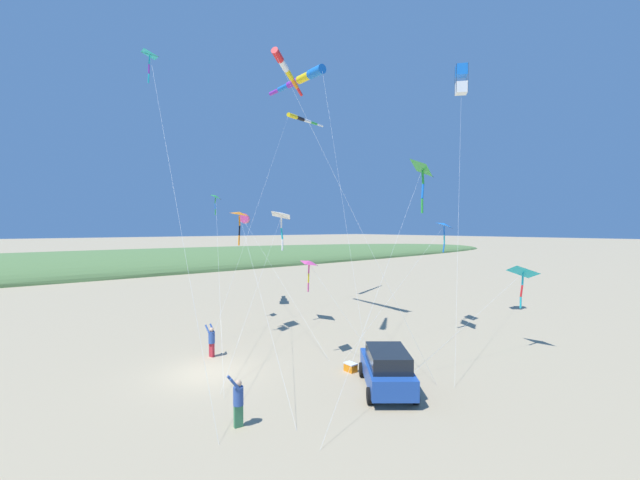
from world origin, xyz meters
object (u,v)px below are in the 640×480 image
(person_child_green_jacket, at_px, (238,399))
(kite_windsock_orange_high_right, at_px, (301,79))
(kite_delta_purple_drifting, at_px, (282,216))
(kite_windsock_checkered_midright, at_px, (302,119))
(kite_delta_black_fish_shape, at_px, (523,272))
(kite_delta_long_streamer_right, at_px, (150,56))
(kite_windsock_long_streamer_left, at_px, (245,219))
(kite_delta_striped_overhead, at_px, (240,215))
(kite_delta_magenta_far_left, at_px, (309,263))
(kite_delta_yellow_midlevel, at_px, (444,226))
(parked_car, at_px, (387,368))
(kite_box_rainbow_low_near, at_px, (461,80))
(cooler_box, at_px, (351,367))
(kite_delta_small_distant, at_px, (216,198))
(kite_delta_red_high_left, at_px, (423,169))
(kite_windsock_green_low_center, at_px, (285,68))
(person_adult_flyer, at_px, (212,339))

(person_child_green_jacket, xyz_separation_m, kite_windsock_orange_high_right, (11.16, -10.89, 17.11))
(kite_delta_purple_drifting, relative_size, kite_windsock_checkered_midright, 0.51)
(kite_delta_black_fish_shape, relative_size, kite_windsock_checkered_midright, 0.51)
(kite_delta_long_streamer_right, distance_m, kite_windsock_long_streamer_left, 16.13)
(kite_delta_striped_overhead, distance_m, kite_delta_magenta_far_left, 7.37)
(person_child_green_jacket, relative_size, kite_delta_black_fish_shape, 0.20)
(kite_delta_yellow_midlevel, bearing_deg, kite_windsock_checkered_midright, 8.80)
(parked_car, bearing_deg, kite_delta_striped_overhead, 3.52)
(kite_box_rainbow_low_near, xyz_separation_m, kite_windsock_long_streamer_left, (15.64, 9.32, -10.03))
(kite_delta_striped_overhead, bearing_deg, kite_delta_black_fish_shape, -139.80)
(cooler_box, distance_m, kite_delta_purple_drifting, 12.76)
(parked_car, bearing_deg, kite_delta_small_distant, 3.37)
(kite_delta_small_distant, xyz_separation_m, kite_box_rainbow_low_near, (-11.08, -14.11, 8.62))
(kite_delta_small_distant, relative_size, kite_delta_long_streamer_right, 0.75)
(kite_delta_magenta_far_left, bearing_deg, kite_box_rainbow_low_near, -93.97)
(kite_delta_red_high_left, bearing_deg, kite_windsock_checkered_midright, -6.26)
(kite_delta_small_distant, bearing_deg, kite_delta_long_streamer_right, 126.42)
(parked_car, xyz_separation_m, kite_delta_purple_drifting, (12.45, -2.63, 7.05))
(kite_windsock_orange_high_right, xyz_separation_m, kite_delta_red_high_left, (-8.22, -3.68, -7.21))
(kite_delta_black_fish_shape, xyz_separation_m, kite_delta_small_distant, (16.83, 11.53, 4.79))
(kite_delta_magenta_far_left, distance_m, kite_windsock_long_streamer_left, 15.47)
(kite_delta_black_fish_shape, height_order, kite_windsock_checkered_midright, kite_windsock_checkered_midright)
(kite_windsock_checkered_midright, bearing_deg, kite_delta_small_distant, 110.23)
(kite_delta_striped_overhead, distance_m, kite_box_rainbow_low_near, 18.77)
(kite_windsock_green_low_center, relative_size, kite_delta_red_high_left, 1.19)
(kite_windsock_orange_high_right, bearing_deg, kite_delta_striped_overhead, 89.26)
(kite_delta_purple_drifting, relative_size, kite_windsock_orange_high_right, 0.50)
(cooler_box, height_order, kite_delta_purple_drifting, kite_delta_purple_drifting)
(cooler_box, distance_m, person_adult_flyer, 7.86)
(kite_windsock_checkered_midright, bearing_deg, kite_windsock_green_low_center, 140.40)
(person_adult_flyer, bearing_deg, kite_windsock_orange_high_right, -68.94)
(kite_delta_yellow_midlevel, bearing_deg, person_adult_flyer, 76.54)
(kite_delta_striped_overhead, relative_size, kite_delta_yellow_midlevel, 1.17)
(parked_car, height_order, kite_windsock_long_streamer_left, kite_windsock_long_streamer_left)
(cooler_box, distance_m, kite_delta_red_high_left, 13.26)
(kite_delta_small_distant, distance_m, kite_delta_striped_overhead, 3.64)
(cooler_box, distance_m, kite_delta_long_streamer_right, 19.97)
(kite_windsock_orange_high_right, bearing_deg, kite_windsock_green_low_center, 135.35)
(kite_windsock_long_streamer_left, bearing_deg, kite_windsock_green_low_center, 162.59)
(kite_delta_yellow_midlevel, bearing_deg, kite_delta_long_streamer_right, 70.67)
(kite_delta_black_fish_shape, relative_size, kite_delta_yellow_midlevel, 0.79)
(kite_delta_striped_overhead, relative_size, kite_delta_long_streamer_right, 0.80)
(kite_delta_black_fish_shape, bearing_deg, kite_delta_long_streamer_right, 53.42)
(kite_delta_yellow_midlevel, relative_size, kite_delta_magenta_far_left, 2.16)
(kite_delta_yellow_midlevel, relative_size, kite_windsock_long_streamer_left, 0.64)
(kite_delta_black_fish_shape, distance_m, kite_windsock_checkered_midright, 24.58)
(kite_windsock_green_low_center, xyz_separation_m, kite_windsock_orange_high_right, (4.38, -4.33, 1.67))
(kite_delta_small_distant, height_order, kite_delta_striped_overhead, kite_delta_small_distant)
(kite_windsock_checkered_midright, bearing_deg, kite_delta_red_high_left, 173.74)
(person_child_green_jacket, height_order, kite_windsock_green_low_center, kite_windsock_green_low_center)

